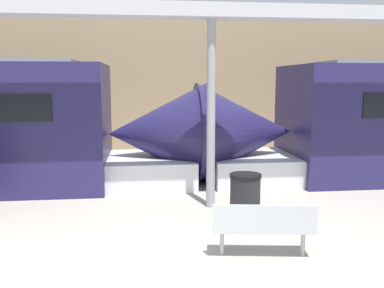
# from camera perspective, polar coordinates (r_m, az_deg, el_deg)

# --- Properties ---
(ground_plane) EXTENTS (60.00, 60.00, 0.00)m
(ground_plane) POSITION_cam_1_polar(r_m,az_deg,el_deg) (6.10, -0.01, -17.67)
(ground_plane) COLOR #A8A093
(station_wall) EXTENTS (56.00, 0.20, 5.00)m
(station_wall) POSITION_cam_1_polar(r_m,az_deg,el_deg) (16.39, -4.44, 7.76)
(station_wall) COLOR #9E8460
(station_wall) RESTS_ON ground_plane
(bench_near) EXTENTS (1.61, 0.66, 0.86)m
(bench_near) POSITION_cam_1_polar(r_m,az_deg,el_deg) (6.70, 9.52, -10.63)
(bench_near) COLOR #ADB2B7
(bench_near) RESTS_ON ground_plane
(trash_bin) EXTENTS (0.59, 0.59, 0.96)m
(trash_bin) POSITION_cam_1_polar(r_m,az_deg,el_deg) (8.16, 7.09, -7.27)
(trash_bin) COLOR black
(trash_bin) RESTS_ON ground_plane
(support_column_near) EXTENTS (0.18, 0.18, 3.93)m
(support_column_near) POSITION_cam_1_polar(r_m,az_deg,el_deg) (8.94, 2.54, 3.82)
(support_column_near) COLOR gray
(support_column_near) RESTS_ON ground_plane
(canopy_beam) EXTENTS (28.00, 0.60, 0.28)m
(canopy_beam) POSITION_cam_1_polar(r_m,az_deg,el_deg) (9.02, 2.63, 17.26)
(canopy_beam) COLOR #B7B7BC
(canopy_beam) RESTS_ON support_column_near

